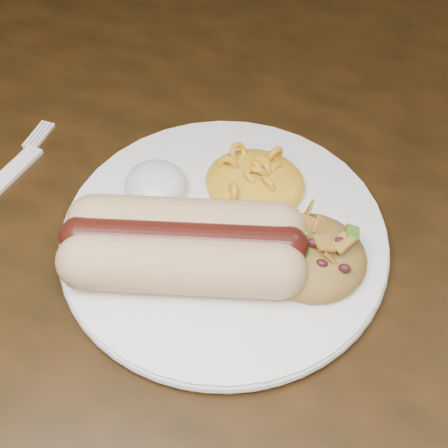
% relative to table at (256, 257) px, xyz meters
% --- Properties ---
extents(table, '(1.60, 0.90, 0.75)m').
position_rel_table_xyz_m(table, '(0.00, 0.00, 0.00)').
color(table, '#341D0A').
rests_on(table, floor).
extents(plate, '(0.33, 0.33, 0.01)m').
position_rel_table_xyz_m(plate, '(-0.01, -0.06, 0.10)').
color(plate, white).
rests_on(plate, table).
extents(hotdog, '(0.15, 0.11, 0.04)m').
position_rel_table_xyz_m(hotdog, '(-0.03, -0.10, 0.13)').
color(hotdog, tan).
rests_on(hotdog, plate).
extents(mac_and_cheese, '(0.08, 0.08, 0.03)m').
position_rel_table_xyz_m(mac_and_cheese, '(-0.00, -0.01, 0.12)').
color(mac_and_cheese, yellow).
rests_on(mac_and_cheese, plate).
extents(sour_cream, '(0.05, 0.05, 0.03)m').
position_rel_table_xyz_m(sour_cream, '(-0.08, -0.04, 0.12)').
color(sour_cream, white).
rests_on(sour_cream, plate).
extents(taco_salad, '(0.08, 0.08, 0.04)m').
position_rel_table_xyz_m(taco_salad, '(0.06, -0.06, 0.12)').
color(taco_salad, '#C5492C').
rests_on(taco_salad, plate).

